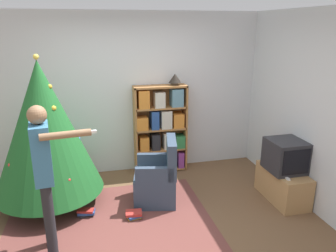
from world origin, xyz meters
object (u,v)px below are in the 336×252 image
object	(u,v)px
television	(286,156)
armchair	(158,180)
bookshelf	(160,130)
table_lamp	(175,79)
standing_person	(44,169)
christmas_tree	(44,128)

from	to	relation	value
television	armchair	bearing A→B (deg)	167.92
bookshelf	armchair	distance (m)	1.11
table_lamp	standing_person	bearing A→B (deg)	-136.46
television	standing_person	bearing A→B (deg)	-173.00
table_lamp	christmas_tree	bearing A→B (deg)	-159.35
armchair	table_lamp	world-z (taller)	table_lamp
television	standing_person	size ratio (longest dim) A/B	0.30
bookshelf	armchair	size ratio (longest dim) A/B	1.59
television	christmas_tree	world-z (taller)	christmas_tree
bookshelf	television	world-z (taller)	bookshelf
television	standing_person	world-z (taller)	standing_person
bookshelf	christmas_tree	bearing A→B (deg)	-156.79
television	armchair	world-z (taller)	armchair
bookshelf	armchair	bearing A→B (deg)	-104.39
bookshelf	table_lamp	distance (m)	0.88
television	table_lamp	distance (m)	2.04
armchair	standing_person	size ratio (longest dim) A/B	0.56
television	table_lamp	world-z (taller)	table_lamp
television	armchair	size ratio (longest dim) A/B	0.53
bookshelf	christmas_tree	distance (m)	1.89
bookshelf	table_lamp	size ratio (longest dim) A/B	7.29
standing_person	table_lamp	xyz separation A→B (m)	(1.85, 1.75, 0.59)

